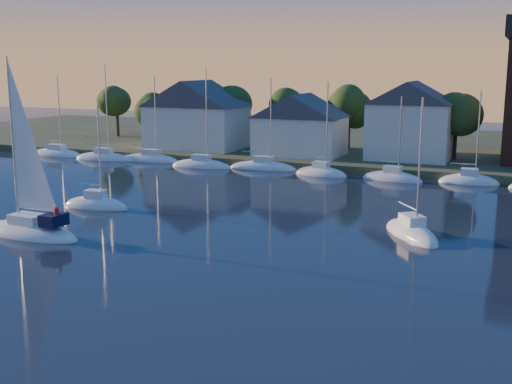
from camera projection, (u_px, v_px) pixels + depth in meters
The scene contains 11 objects.
ground at pixel (38, 328), 31.89m from camera, with size 260.00×260.00×0.00m, color black.
shoreline_land at pixel (374, 148), 99.60m from camera, with size 160.00×50.00×2.00m, color #323C23.
wooden_dock at pixel (333, 171), 78.83m from camera, with size 120.00×3.00×1.00m, color brown.
clubhouse_west at pixel (197, 114), 91.50m from camera, with size 13.65×9.45×9.64m.
clubhouse_centre at pixel (300, 124), 84.63m from camera, with size 11.55×8.40×8.08m.
clubhouse_east at pixel (411, 120), 80.91m from camera, with size 10.50×8.40×9.80m.
tree_line at pixel (371, 107), 86.59m from camera, with size 93.40×5.40×8.90m.
moored_fleet at pixel (359, 176), 74.57m from camera, with size 95.50×2.40×12.05m.
hero_sailboat at pixel (30, 228), 48.99m from camera, with size 9.56×3.51×14.60m.
drifting_sailboat_left at pixel (96, 207), 58.55m from camera, with size 6.61×2.70×10.34m.
drifting_sailboat_right at pixel (411, 235), 48.98m from camera, with size 6.31×7.40×11.65m.
Camera 1 is at (21.68, -23.33, 12.91)m, focal length 45.00 mm.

